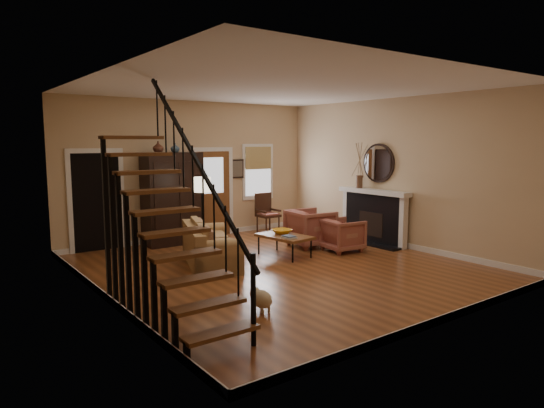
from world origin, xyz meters
TOP-DOWN VIEW (x-y plane):
  - room at (-0.41, 1.76)m, footprint 7.00×7.33m
  - staircase at (-2.78, -1.30)m, footprint 0.94×2.80m
  - fireplace at (3.13, 0.50)m, footprint 0.33×1.95m
  - armoire at (-0.70, 3.15)m, footprint 1.30×0.60m
  - vase_a at (-1.05, 3.05)m, footprint 0.24×0.24m
  - vase_b at (-0.65, 3.05)m, footprint 0.20×0.20m
  - sofa at (-0.92, 1.00)m, footprint 1.48×2.16m
  - coffee_table at (0.62, 0.68)m, footprint 0.80×1.21m
  - bowl at (0.67, 0.83)m, footprint 0.39×0.39m
  - books at (0.50, 0.38)m, footprint 0.21×0.29m
  - armchair_left at (1.90, 0.30)m, footprint 0.85×0.84m
  - armchair_right at (1.68, 1.08)m, footprint 1.01×0.99m
  - floor_lamp at (-0.60, 1.91)m, footprint 0.45×0.45m
  - side_chair at (1.85, 2.95)m, footprint 0.54×0.54m
  - dog at (-1.63, -1.72)m, footprint 0.27×0.43m

SIDE VIEW (x-z plane):
  - dog at x=-1.63m, z-range 0.00..0.30m
  - coffee_table at x=0.62m, z-range 0.00..0.44m
  - armchair_left at x=1.90m, z-range 0.00..0.70m
  - sofa at x=-0.92m, z-range 0.00..0.74m
  - armchair_right at x=1.68m, z-range 0.00..0.83m
  - books at x=0.50m, z-range 0.44..0.49m
  - bowl at x=0.67m, z-range 0.44..0.53m
  - side_chair at x=1.85m, z-range 0.00..1.02m
  - fireplace at x=3.13m, z-range -0.41..1.89m
  - floor_lamp at x=-0.60m, z-range 0.00..1.61m
  - armoire at x=-0.70m, z-range 0.00..2.10m
  - room at x=-0.41m, z-range -0.14..3.16m
  - staircase at x=-2.78m, z-range 0.00..3.20m
  - vase_b at x=-0.65m, z-range 2.10..2.31m
  - vase_a at x=-1.05m, z-range 2.10..2.35m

